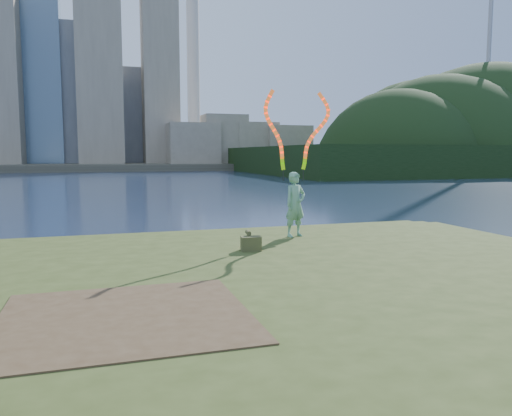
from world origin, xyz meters
name	(u,v)px	position (x,y,z in m)	size (l,w,h in m)	color
ground	(229,296)	(0.00, 0.00, 0.00)	(320.00, 320.00, 0.00)	#1A2741
grassy_knoll	(263,314)	(0.00, -2.30, 0.34)	(20.00, 18.00, 0.80)	#354418
dirt_patch	(126,316)	(-2.20, -3.20, 0.81)	(3.20, 3.00, 0.02)	#47331E
far_shore	(112,166)	(0.00, 95.00, 0.60)	(320.00, 40.00, 1.20)	#494435
wooded_hill	(481,170)	(59.57, 59.96, 0.16)	(78.00, 50.00, 63.00)	black
woman_with_ribbons	(295,183)	(2.33, 2.19, 2.20)	(1.98, 0.73, 4.06)	#136D38
canvas_bag	(251,243)	(0.69, 0.68, 0.97)	(0.48, 0.54, 0.42)	#484E27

